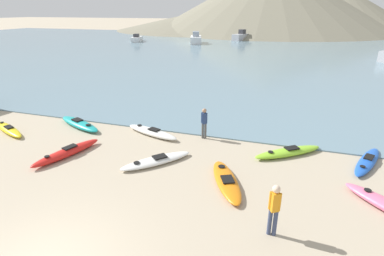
% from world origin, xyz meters
% --- Properties ---
extents(bay_water, '(160.00, 70.00, 0.06)m').
position_xyz_m(bay_water, '(0.00, 44.33, 0.03)').
color(bay_water, slate).
rests_on(bay_water, ground_plane).
extents(far_hill_left, '(57.65, 57.65, 6.03)m').
position_xyz_m(far_hill_left, '(-19.05, 90.07, 3.01)').
color(far_hill_left, gray).
rests_on(far_hill_left, ground_plane).
extents(far_hill_midright, '(43.48, 43.48, 12.02)m').
position_xyz_m(far_hill_midright, '(16.24, 94.18, 6.01)').
color(far_hill_midright, gray).
rests_on(far_hill_midright, ground_plane).
extents(kayak_on_sand_0, '(2.58, 2.75, 0.29)m').
position_xyz_m(kayak_on_sand_0, '(0.40, 6.03, 0.12)').
color(kayak_on_sand_0, white).
rests_on(kayak_on_sand_0, ground_plane).
extents(kayak_on_sand_1, '(3.11, 1.79, 0.34)m').
position_xyz_m(kayak_on_sand_1, '(-8.29, 6.79, 0.15)').
color(kayak_on_sand_1, yellow).
rests_on(kayak_on_sand_1, ground_plane).
extents(kayak_on_sand_2, '(1.95, 3.02, 0.32)m').
position_xyz_m(kayak_on_sand_2, '(3.46, 5.37, 0.14)').
color(kayak_on_sand_2, orange).
rests_on(kayak_on_sand_2, ground_plane).
extents(kayak_on_sand_4, '(3.38, 1.99, 0.39)m').
position_xyz_m(kayak_on_sand_4, '(-5.24, 8.52, 0.17)').
color(kayak_on_sand_4, teal).
rests_on(kayak_on_sand_4, ground_plane).
extents(kayak_on_sand_5, '(2.98, 2.49, 0.34)m').
position_xyz_m(kayak_on_sand_5, '(5.54, 8.48, 0.15)').
color(kayak_on_sand_5, '#8CCC2D').
rests_on(kayak_on_sand_5, ground_plane).
extents(kayak_on_sand_6, '(1.76, 3.12, 0.30)m').
position_xyz_m(kayak_on_sand_6, '(8.64, 8.63, 0.13)').
color(kayak_on_sand_6, blue).
rests_on(kayak_on_sand_6, ground_plane).
extents(kayak_on_sand_7, '(1.47, 3.28, 0.39)m').
position_xyz_m(kayak_on_sand_7, '(-3.54, 5.46, 0.17)').
color(kayak_on_sand_7, red).
rests_on(kayak_on_sand_7, ground_plane).
extents(kayak_on_sand_8, '(3.20, 1.60, 0.37)m').
position_xyz_m(kayak_on_sand_8, '(-1.04, 8.70, 0.16)').
color(kayak_on_sand_8, white).
rests_on(kayak_on_sand_8, ground_plane).
extents(person_near_foreground, '(0.32, 0.27, 1.60)m').
position_xyz_m(person_near_foreground, '(5.21, 3.19, 0.92)').
color(person_near_foreground, '#384260').
rests_on(person_near_foreground, ground_plane).
extents(person_near_waterline, '(0.31, 0.26, 1.54)m').
position_xyz_m(person_near_waterline, '(1.56, 9.11, 0.88)').
color(person_near_waterline, '#4C4C4C').
rests_on(person_near_waterline, ground_plane).
extents(moored_boat_0, '(2.25, 3.70, 1.44)m').
position_xyz_m(moored_boat_0, '(-4.91, 64.17, 0.56)').
color(moored_boat_0, black).
rests_on(moored_boat_0, bay_water).
extents(moored_boat_1, '(3.08, 4.82, 2.06)m').
position_xyz_m(moored_boat_1, '(-4.84, 58.99, 0.78)').
color(moored_boat_1, '#B2B2B7').
rests_on(moored_boat_1, bay_water).
extents(moored_boat_2, '(3.39, 5.74, 2.12)m').
position_xyz_m(moored_boat_2, '(-11.71, 50.44, 0.80)').
color(moored_boat_2, white).
rests_on(moored_boat_2, bay_water).
extents(moored_boat_3, '(2.76, 4.76, 1.46)m').
position_xyz_m(moored_boat_3, '(-23.58, 50.09, 0.57)').
color(moored_boat_3, white).
rests_on(moored_boat_3, bay_water).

